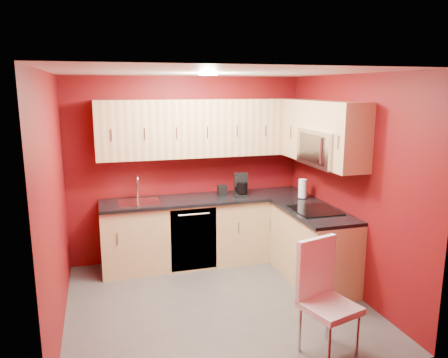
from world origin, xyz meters
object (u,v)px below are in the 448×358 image
microwave (327,148)px  coffee_maker (241,185)px  napkin_holder (222,190)px  dining_chair (330,301)px  sink (139,199)px  paper_towel (303,189)px

microwave → coffee_maker: microwave is taller
napkin_holder → dining_chair: (0.27, -2.46, -0.45)m
sink → coffee_maker: size_ratio=1.72×
coffee_maker → dining_chair: coffee_maker is taller
paper_towel → dining_chair: size_ratio=0.24×
microwave → dining_chair: bearing=-116.4°
microwave → coffee_maker: bearing=128.2°
paper_towel → napkin_holder: bearing=154.2°
coffee_maker → napkin_holder: coffee_maker is taller
coffee_maker → napkin_holder: size_ratio=2.29×
coffee_maker → paper_towel: bearing=-9.8°
paper_towel → dining_chair: paper_towel is taller
microwave → coffee_maker: size_ratio=2.52×
sink → dining_chair: size_ratio=0.50×
coffee_maker → napkin_holder: 0.28m
sink → paper_towel: bearing=-11.0°
napkin_holder → sink: bearing=-177.0°
sink → dining_chair: (1.40, -2.40, -0.42)m
sink → napkin_holder: bearing=3.0°
microwave → paper_towel: bearing=89.1°
coffee_maker → paper_towel: size_ratio=1.18×
sink → napkin_holder: size_ratio=3.94×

